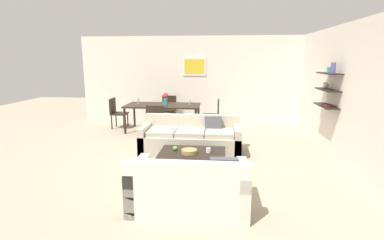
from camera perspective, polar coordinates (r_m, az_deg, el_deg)
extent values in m
plane|color=tan|center=(6.20, -0.01, -7.19)|extent=(18.00, 18.00, 0.00)
cube|color=silver|center=(9.39, 4.04, 7.67)|extent=(8.40, 0.06, 2.70)
cube|color=white|center=(9.36, 0.46, 10.29)|extent=(0.74, 0.02, 0.57)
cube|color=gold|center=(9.35, 0.45, 10.29)|extent=(0.63, 0.01, 0.46)
cube|color=silver|center=(6.91, 26.53, 5.03)|extent=(0.06, 8.20, 2.70)
cube|color=black|center=(7.02, 24.89, 8.13)|extent=(0.28, 0.90, 0.02)
cube|color=black|center=(7.05, 24.65, 5.30)|extent=(0.28, 0.90, 0.02)
cube|color=black|center=(7.09, 24.41, 2.49)|extent=(0.28, 0.90, 0.02)
cylinder|color=#4C518C|center=(6.83, 25.52, 9.04)|extent=(0.10, 0.10, 0.22)
sphere|color=silver|center=(7.21, 24.25, 6.11)|extent=(0.14, 0.14, 0.14)
cylinder|color=teal|center=(7.07, 24.81, 8.74)|extent=(0.07, 0.07, 0.12)
cube|color=#4C1E19|center=(6.94, 24.81, 2.51)|extent=(0.20, 0.28, 0.03)
cube|color=#B2A893|center=(6.42, -0.24, -4.53)|extent=(2.12, 0.90, 0.42)
cube|color=#B2A893|center=(6.69, 0.09, -0.44)|extent=(2.12, 0.16, 0.36)
cube|color=#B2A893|center=(6.57, -8.87, -3.48)|extent=(0.14, 0.90, 0.60)
cube|color=#B2A893|center=(6.37, 8.67, -3.96)|extent=(0.14, 0.90, 0.60)
cube|color=#B2A893|center=(6.41, -5.75, -2.22)|extent=(0.59, 0.70, 0.10)
cube|color=#B2A893|center=(6.32, -0.28, -2.37)|extent=(0.59, 0.70, 0.10)
cube|color=#B2A893|center=(6.28, 5.30, -2.50)|extent=(0.59, 0.70, 0.10)
cube|color=#4C4C56|center=(6.48, 4.09, -0.86)|extent=(0.36, 0.13, 0.36)
cube|color=silver|center=(4.18, -0.47, -13.73)|extent=(1.58, 0.90, 0.42)
cube|color=silver|center=(3.69, -1.12, -10.71)|extent=(1.58, 0.16, 0.36)
cube|color=silver|center=(4.13, 9.73, -12.85)|extent=(0.14, 0.90, 0.60)
cube|color=silver|center=(4.28, -10.30, -12.01)|extent=(0.14, 0.90, 0.60)
cube|color=silver|center=(4.09, 4.17, -10.36)|extent=(0.63, 0.70, 0.10)
cube|color=silver|center=(4.16, -4.93, -10.01)|extent=(0.63, 0.70, 0.10)
cube|color=#4C4C56|center=(3.83, 6.15, -9.90)|extent=(0.37, 0.14, 0.36)
cube|color=black|center=(5.29, 0.00, -8.37)|extent=(1.17, 0.95, 0.38)
cylinder|color=#99844C|center=(5.21, -0.53, -6.11)|extent=(0.28, 0.28, 0.06)
torus|color=#99844C|center=(5.20, -0.53, -5.77)|extent=(0.29, 0.29, 0.02)
cylinder|color=silver|center=(5.27, 3.16, -5.84)|extent=(0.08, 0.08, 0.08)
sphere|color=#669E2D|center=(5.38, -3.25, -5.45)|extent=(0.08, 0.08, 0.08)
cube|color=black|center=(8.32, -5.63, 2.82)|extent=(2.05, 1.00, 0.04)
cylinder|color=black|center=(8.21, -12.80, -0.19)|extent=(0.06, 0.06, 0.71)
cylinder|color=black|center=(7.82, 0.73, -0.49)|extent=(0.06, 0.06, 0.71)
cylinder|color=black|center=(9.04, -11.03, 0.96)|extent=(0.06, 0.06, 0.71)
cylinder|color=black|center=(8.68, 1.25, 0.74)|extent=(0.06, 0.06, 0.71)
cube|color=black|center=(8.44, 3.71, 0.91)|extent=(0.44, 0.44, 0.04)
cube|color=black|center=(8.39, 5.09, 2.46)|extent=(0.04, 0.44, 0.43)
cylinder|color=black|center=(8.67, 2.54, -0.31)|extent=(0.04, 0.04, 0.41)
cylinder|color=black|center=(8.31, 2.40, -0.82)|extent=(0.04, 0.04, 0.41)
cylinder|color=black|center=(8.65, 4.92, -0.36)|extent=(0.04, 0.04, 0.41)
cylinder|color=black|center=(8.30, 4.88, -0.87)|extent=(0.04, 0.04, 0.41)
cube|color=black|center=(9.17, -4.58, 1.76)|extent=(0.44, 0.44, 0.04)
cube|color=black|center=(9.32, -4.39, 3.40)|extent=(0.44, 0.04, 0.43)
cylinder|color=black|center=(9.07, -5.88, 0.18)|extent=(0.04, 0.04, 0.41)
cylinder|color=black|center=(9.00, -3.64, 0.14)|extent=(0.04, 0.04, 0.41)
cylinder|color=black|center=(9.41, -5.44, 0.62)|extent=(0.04, 0.04, 0.41)
cylinder|color=black|center=(9.35, -3.28, 0.58)|extent=(0.04, 0.04, 0.41)
cube|color=black|center=(8.94, -13.78, 1.21)|extent=(0.44, 0.44, 0.04)
cube|color=black|center=(8.97, -15.06, 2.70)|extent=(0.04, 0.44, 0.43)
cylinder|color=black|center=(8.76, -12.99, -0.47)|extent=(0.04, 0.04, 0.41)
cylinder|color=black|center=(9.10, -12.27, 0.01)|extent=(0.04, 0.04, 0.41)
cylinder|color=black|center=(8.88, -15.19, -0.41)|extent=(0.04, 0.04, 0.41)
cylinder|color=black|center=(9.21, -14.40, 0.05)|extent=(0.04, 0.04, 0.41)
cube|color=black|center=(7.58, -6.80, -0.38)|extent=(0.44, 0.44, 0.04)
cube|color=black|center=(7.35, -7.19, 1.09)|extent=(0.44, 0.04, 0.43)
cylinder|color=black|center=(7.77, -5.18, -1.75)|extent=(0.04, 0.04, 0.41)
cylinder|color=black|center=(7.84, -7.76, -1.68)|extent=(0.04, 0.04, 0.41)
cylinder|color=black|center=(7.43, -5.71, -2.40)|extent=(0.04, 0.04, 0.41)
cylinder|color=black|center=(7.50, -8.40, -2.31)|extent=(0.04, 0.04, 0.41)
cylinder|color=silver|center=(8.61, -10.30, 3.14)|extent=(0.06, 0.06, 0.01)
cylinder|color=silver|center=(8.61, -10.31, 3.41)|extent=(0.01, 0.01, 0.08)
cylinder|color=silver|center=(8.60, -10.33, 3.91)|extent=(0.07, 0.07, 0.07)
cylinder|color=silver|center=(8.75, -5.06, 3.42)|extent=(0.06, 0.06, 0.01)
cylinder|color=silver|center=(8.74, -5.07, 3.72)|extent=(0.01, 0.01, 0.09)
cylinder|color=silver|center=(8.73, -5.08, 4.29)|extent=(0.07, 0.07, 0.09)
cylinder|color=silver|center=(8.33, -0.46, 3.04)|extent=(0.06, 0.06, 0.01)
cylinder|color=silver|center=(8.32, -0.46, 3.29)|extent=(0.01, 0.01, 0.07)
cylinder|color=silver|center=(8.31, -0.46, 3.77)|extent=(0.08, 0.08, 0.07)
cylinder|color=teal|center=(8.31, -5.10, 3.64)|extent=(0.11, 0.11, 0.19)
sphere|color=red|center=(8.29, -5.12, 4.71)|extent=(0.16, 0.16, 0.16)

